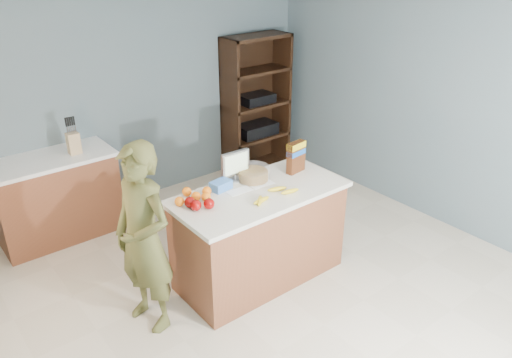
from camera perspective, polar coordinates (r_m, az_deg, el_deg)
floor at (r=4.64m, az=2.75°, el=-12.69°), size 4.50×5.00×0.02m
walls at (r=3.84m, az=3.27°, el=7.00°), size 4.52×5.02×2.51m
counter_peninsula at (r=4.59m, az=0.39°, el=-6.80°), size 1.56×0.76×0.90m
back_cabinet at (r=5.62m, az=-21.86°, el=-1.92°), size 1.24×0.62×0.90m
shelving_unit at (r=6.74m, az=-0.23°, el=8.33°), size 0.90×0.40×1.80m
person at (r=3.97m, az=-12.71°, el=-6.74°), size 0.50×0.65×1.58m
knife_block at (r=5.40m, az=-20.14°, el=3.93°), size 0.12×0.10×0.31m
envelopes at (r=4.41m, az=-0.59°, el=-0.97°), size 0.46×0.14×0.00m
bananas at (r=4.24m, az=1.86°, el=-1.86°), size 0.48×0.20×0.04m
apples at (r=4.08m, az=-6.62°, el=-2.83°), size 0.20×0.21×0.09m
oranges at (r=4.20m, az=-7.07°, el=-1.99°), size 0.36×0.26×0.08m
blue_carton at (r=4.37m, az=-4.04°, el=-0.72°), size 0.20×0.15×0.08m
salad_bowl at (r=4.52m, az=-0.31°, el=0.55°), size 0.30×0.30×0.13m
tv at (r=4.48m, az=-2.37°, el=1.68°), size 0.28×0.12×0.28m
cereal_box at (r=4.66m, az=4.60°, el=2.78°), size 0.21×0.10×0.30m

